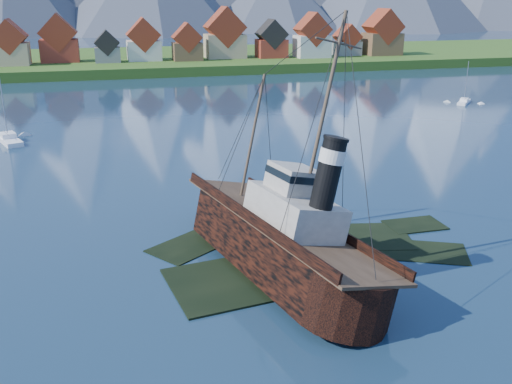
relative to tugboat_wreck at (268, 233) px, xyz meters
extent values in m
plane|color=#172E42|center=(2.78, -0.31, -3.02)|extent=(1400.00, 1400.00, 0.00)
cube|color=black|center=(-0.22, -2.31, -3.34)|extent=(19.08, 11.42, 1.00)
cube|color=black|center=(8.78, 3.69, -3.40)|extent=(15.15, 9.76, 1.00)
cube|color=black|center=(4.78, 8.69, -3.30)|extent=(11.45, 9.06, 1.00)
cube|color=black|center=(14.78, -1.31, -3.44)|extent=(10.27, 8.34, 1.00)
cube|color=black|center=(-6.22, 5.69, -3.42)|extent=(9.42, 8.68, 1.00)
cube|color=black|center=(17.78, 4.69, -3.37)|extent=(6.00, 4.00, 1.00)
cube|color=#264614|center=(2.78, 169.69, -3.02)|extent=(600.00, 80.00, 3.20)
cube|color=#3F3D38|center=(2.78, 131.69, -3.02)|extent=(600.00, 2.50, 2.00)
cube|color=tan|center=(-40.22, 149.69, 3.38)|extent=(10.50, 9.00, 6.80)
cube|color=maroon|center=(-40.22, 149.69, 8.67)|extent=(10.69, 9.18, 10.69)
cube|color=maroon|center=(-26.22, 155.69, 3.58)|extent=(12.00, 8.50, 7.20)
cube|color=maroon|center=(-26.22, 155.69, 9.34)|extent=(12.22, 8.67, 12.22)
cube|color=slate|center=(-11.22, 150.69, 2.38)|extent=(8.00, 7.00, 4.80)
cube|color=black|center=(-11.22, 150.69, 6.22)|extent=(8.15, 7.14, 8.15)
cube|color=beige|center=(0.78, 153.69, 3.18)|extent=(11.00, 9.50, 6.40)
cube|color=maroon|center=(0.78, 153.69, 8.36)|extent=(11.20, 9.69, 11.20)
cube|color=brown|center=(14.78, 149.69, 2.88)|extent=(9.50, 8.00, 5.80)
cube|color=maroon|center=(14.78, 149.69, 7.49)|extent=(9.67, 8.16, 9.67)
cube|color=tan|center=(28.78, 154.69, 3.98)|extent=(13.50, 10.00, 8.00)
cube|color=maroon|center=(28.78, 154.69, 10.41)|extent=(13.75, 10.20, 13.75)
cube|color=maroon|center=(44.78, 151.69, 3.08)|extent=(10.00, 8.50, 6.20)
cube|color=black|center=(44.78, 151.69, 7.98)|extent=(10.18, 8.67, 10.18)
cube|color=beige|center=(58.78, 148.69, 3.73)|extent=(11.50, 9.00, 7.50)
cube|color=maroon|center=(58.78, 148.69, 9.55)|extent=(11.71, 9.18, 11.71)
cube|color=slate|center=(73.78, 152.69, 2.48)|extent=(9.00, 7.50, 5.00)
cube|color=maroon|center=(73.78, 152.69, 6.60)|extent=(9.16, 7.65, 9.16)
cube|color=brown|center=(86.78, 150.69, 3.88)|extent=(12.50, 10.00, 7.80)
cube|color=maroon|center=(86.78, 150.69, 10.03)|extent=(12.73, 10.20, 12.73)
cube|color=black|center=(0.00, -1.51, -0.76)|extent=(7.05, 20.29, 4.23)
cone|color=black|center=(0.00, 11.65, -0.76)|extent=(7.05, 7.05, 7.05)
cylinder|color=black|center=(0.00, -11.66, -0.76)|extent=(7.05, 7.05, 4.23)
cube|color=#4C3826|center=(0.00, -1.51, 1.46)|extent=(6.90, 26.77, 0.25)
cube|color=black|center=(-3.38, -1.51, 1.91)|extent=(0.20, 25.93, 0.91)
cube|color=black|center=(3.38, -1.51, 1.91)|extent=(0.20, 25.93, 0.91)
cube|color=#ADA89E|center=(0.00, -3.02, 2.97)|extent=(5.23, 8.56, 3.02)
cube|color=#ADA89E|center=(0.00, -2.01, 5.58)|extent=(3.62, 4.03, 2.21)
cylinder|color=black|center=(0.00, -6.34, 7.29)|extent=(1.91, 1.91, 5.64)
cylinder|color=silver|center=(0.00, -6.34, 8.70)|extent=(2.01, 2.01, 1.11)
cylinder|color=#473828|center=(0.00, 6.54, 7.60)|extent=(0.28, 0.28, 12.08)
cylinder|color=#473828|center=(0.00, -4.03, 13.23)|extent=(0.32, 0.32, 13.09)
cube|color=white|center=(66.71, 68.47, -2.94)|extent=(6.37, 6.55, 1.03)
cube|color=white|center=(66.71, 68.47, -2.12)|extent=(2.58, 2.59, 0.60)
cylinder|color=gray|center=(66.71, 68.47, 2.05)|extent=(0.12, 0.12, 8.94)
cube|color=white|center=(-29.61, 55.88, -2.91)|extent=(5.93, 10.37, 1.36)
cube|color=white|center=(-29.61, 55.88, -1.84)|extent=(3.08, 3.44, 0.79)
cylinder|color=gray|center=(-29.61, 55.88, 3.64)|extent=(0.16, 0.16, 11.74)
camera|label=1|loc=(-13.23, -45.67, 20.20)|focal=40.00mm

